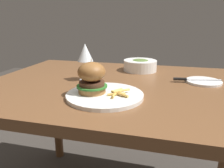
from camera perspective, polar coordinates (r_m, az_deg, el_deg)
The scene contains 8 objects.
dining_table at distance 1.02m, azimuth 3.01°, elevation -4.53°, with size 1.27×0.89×0.74m.
main_plate at distance 0.82m, azimuth -1.87°, elevation -2.95°, with size 0.29×0.29×0.01m, color white.
burger_sandwich at distance 0.82m, azimuth -5.32°, elevation 1.70°, with size 0.12×0.12×0.13m.
fries_pile at distance 0.80m, azimuth 1.65°, elevation -2.33°, with size 0.08×0.09×0.02m.
wine_glass at distance 1.03m, azimuth -7.03°, elevation 7.91°, with size 0.07×0.07×0.17m.
bread_plate at distance 1.09m, azimuth 22.81°, elevation 0.60°, with size 0.16×0.16×0.01m, color white.
table_knife at distance 1.08m, azimuth 20.32°, elevation 1.11°, with size 0.22×0.05×0.01m.
soup_bowl at distance 1.24m, azimuth 7.35°, elevation 4.95°, with size 0.18×0.18×0.07m.
Camera 1 is at (0.19, -0.94, 1.03)m, focal length 35.00 mm.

